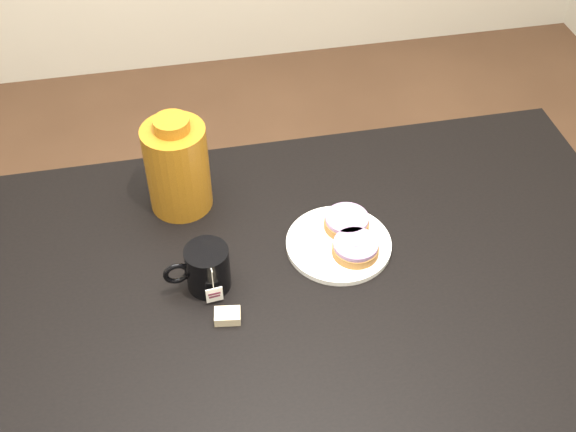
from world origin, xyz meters
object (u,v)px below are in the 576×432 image
(bagel_front, at_px, (355,248))
(bagel_package, at_px, (177,166))
(mug, at_px, (207,268))
(teabag_pouch, at_px, (228,316))
(plate, at_px, (339,243))
(table, at_px, (288,329))
(bagel_back, at_px, (347,222))

(bagel_front, xyz_separation_m, bagel_package, (-0.30, 0.21, 0.07))
(mug, xyz_separation_m, teabag_pouch, (0.02, -0.09, -0.04))
(plate, height_order, bagel_front, bagel_front)
(bagel_package, bearing_deg, teabag_pouch, -80.92)
(table, xyz_separation_m, plate, (0.12, 0.11, 0.09))
(plate, distance_m, bagel_front, 0.04)
(plate, bearing_deg, bagel_back, 56.54)
(teabag_pouch, bearing_deg, plate, 29.52)
(bagel_back, height_order, teabag_pouch, bagel_back)
(teabag_pouch, bearing_deg, mug, 105.43)
(mug, distance_m, teabag_pouch, 0.10)
(bagel_back, bearing_deg, teabag_pouch, -146.68)
(bagel_front, bearing_deg, plate, 126.00)
(plate, xyz_separation_m, teabag_pouch, (-0.23, -0.13, 0.00))
(table, xyz_separation_m, bagel_front, (0.14, 0.08, 0.11))
(bagel_front, relative_size, bagel_package, 0.47)
(teabag_pouch, distance_m, bagel_package, 0.33)
(mug, bearing_deg, plate, 4.35)
(table, relative_size, bagel_back, 11.42)
(bagel_back, xyz_separation_m, teabag_pouch, (-0.26, -0.17, -0.02))
(bagel_back, height_order, bagel_package, bagel_package)
(table, relative_size, mug, 11.35)
(mug, bearing_deg, bagel_package, 90.72)
(bagel_back, relative_size, bagel_package, 0.59)
(table, height_order, mug, mug)
(bagel_back, bearing_deg, bagel_front, -91.10)
(bagel_back, bearing_deg, table, -134.29)
(bagel_package, bearing_deg, bagel_front, -34.85)
(teabag_pouch, bearing_deg, table, 9.86)
(bagel_front, height_order, teabag_pouch, bagel_front)
(bagel_front, bearing_deg, bagel_back, 88.90)
(bagel_back, height_order, bagel_front, same)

